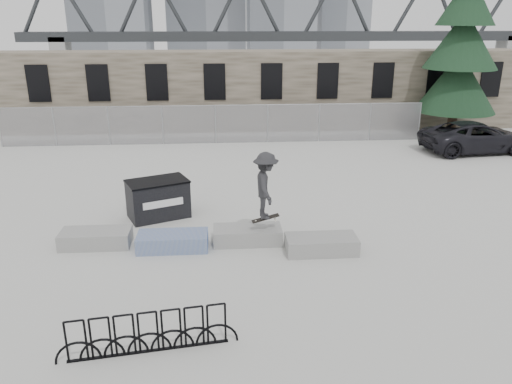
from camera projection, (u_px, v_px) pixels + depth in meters
ground at (215, 243)px, 14.70m from camera, size 120.00×120.00×0.00m
stone_wall at (215, 90)px, 29.24m from camera, size 36.00×2.58×4.50m
chainlink_fence at (215, 124)px, 26.12m from camera, size 22.06×0.06×2.02m
planter_far_left at (96, 238)px, 14.47m from camera, size 2.00×0.90×0.47m
planter_center_left at (173, 241)px, 14.27m from camera, size 2.00×0.90×0.47m
planter_center_right at (247, 234)px, 14.69m from camera, size 2.00×0.90×0.47m
planter_offset at (321, 244)px, 14.07m from camera, size 2.00×0.90×0.47m
dumpster at (158, 199)px, 16.45m from camera, size 2.24×1.84×1.27m
bike_rack at (148, 333)px, 9.78m from camera, size 3.56×0.56×0.90m
spruce_tree at (462, 45)px, 26.42m from camera, size 4.28×4.28×11.50m
truss_bridge at (292, 35)px, 65.80m from camera, size 70.00×3.00×9.80m
suv at (476, 137)px, 24.52m from camera, size 5.58×2.99×1.49m
skateboarder at (266, 186)px, 13.98m from camera, size 0.81×1.26×2.04m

